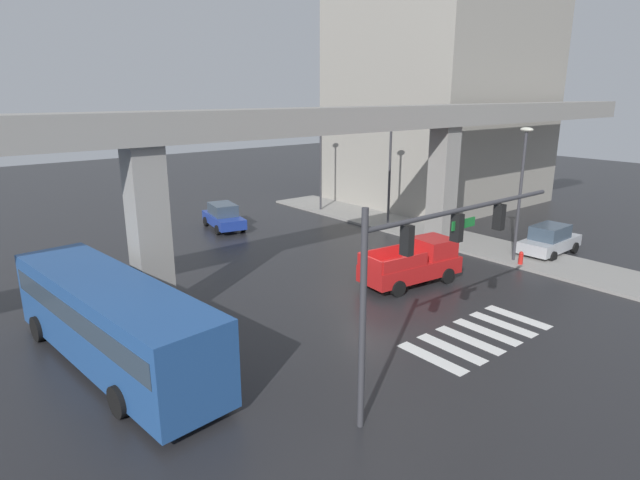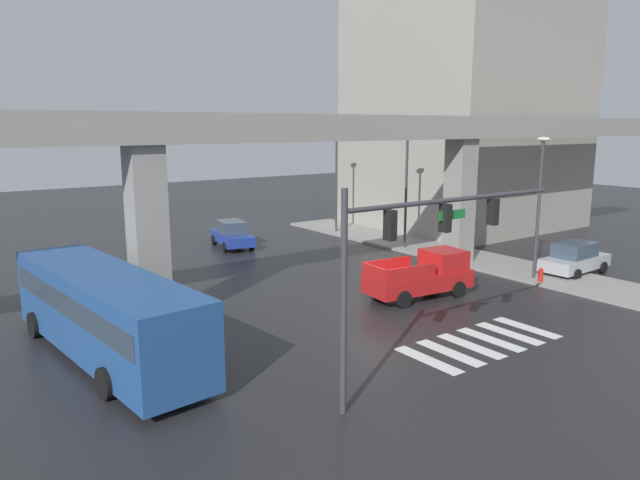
{
  "view_description": "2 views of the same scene",
  "coord_description": "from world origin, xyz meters",
  "px_view_note": "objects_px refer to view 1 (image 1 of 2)",
  "views": [
    {
      "loc": [
        -16.26,
        -16.11,
        8.93
      ],
      "look_at": [
        -0.32,
        3.41,
        1.87
      ],
      "focal_mm": 29.58,
      "sensor_mm": 36.0,
      "label": 1
    },
    {
      "loc": [
        -16.59,
        -18.68,
        7.76
      ],
      "look_at": [
        -0.94,
        2.98,
        2.55
      ],
      "focal_mm": 32.9,
      "sensor_mm": 36.0,
      "label": 2
    }
  ],
  "objects_px": {
    "sedan_silver": "(550,240)",
    "fire_hydrant": "(521,259)",
    "sedan_blue": "(223,216)",
    "pickup_truck": "(415,263)",
    "city_bus": "(111,317)",
    "street_lamp_far_north": "(321,152)",
    "street_lamp_near_corner": "(522,179)",
    "traffic_signal_mast": "(431,252)",
    "street_lamp_mid_block": "(390,162)"
  },
  "relations": [
    {
      "from": "sedan_silver",
      "to": "fire_hydrant",
      "type": "height_order",
      "value": "sedan_silver"
    },
    {
      "from": "sedan_silver",
      "to": "sedan_blue",
      "type": "distance_m",
      "value": 20.49
    },
    {
      "from": "pickup_truck",
      "to": "city_bus",
      "type": "bearing_deg",
      "value": 175.46
    },
    {
      "from": "sedan_silver",
      "to": "street_lamp_far_north",
      "type": "distance_m",
      "value": 17.71
    },
    {
      "from": "street_lamp_far_north",
      "to": "fire_hydrant",
      "type": "xyz_separation_m",
      "value": [
        -0.4,
        -17.27,
        -4.13
      ]
    },
    {
      "from": "fire_hydrant",
      "to": "city_bus",
      "type": "bearing_deg",
      "value": 171.43
    },
    {
      "from": "sedan_silver",
      "to": "street_lamp_near_corner",
      "type": "relative_size",
      "value": 0.6
    },
    {
      "from": "traffic_signal_mast",
      "to": "sedan_silver",
      "type": "bearing_deg",
      "value": 16.33
    },
    {
      "from": "street_lamp_near_corner",
      "to": "fire_hydrant",
      "type": "bearing_deg",
      "value": -121.55
    },
    {
      "from": "pickup_truck",
      "to": "street_lamp_far_north",
      "type": "height_order",
      "value": "street_lamp_far_north"
    },
    {
      "from": "fire_hydrant",
      "to": "pickup_truck",
      "type": "bearing_deg",
      "value": 162.74
    },
    {
      "from": "street_lamp_mid_block",
      "to": "traffic_signal_mast",
      "type": "bearing_deg",
      "value": -133.25
    },
    {
      "from": "street_lamp_mid_block",
      "to": "street_lamp_far_north",
      "type": "distance_m",
      "value": 7.2
    },
    {
      "from": "sedan_blue",
      "to": "street_lamp_mid_block",
      "type": "height_order",
      "value": "street_lamp_mid_block"
    },
    {
      "from": "traffic_signal_mast",
      "to": "street_lamp_mid_block",
      "type": "height_order",
      "value": "street_lamp_mid_block"
    },
    {
      "from": "city_bus",
      "to": "street_lamp_near_corner",
      "type": "relative_size",
      "value": 1.52
    },
    {
      "from": "sedan_blue",
      "to": "street_lamp_near_corner",
      "type": "height_order",
      "value": "street_lamp_near_corner"
    },
    {
      "from": "street_lamp_near_corner",
      "to": "street_lamp_far_north",
      "type": "distance_m",
      "value": 16.61
    },
    {
      "from": "sedan_silver",
      "to": "street_lamp_near_corner",
      "type": "distance_m",
      "value": 4.71
    },
    {
      "from": "street_lamp_near_corner",
      "to": "sedan_silver",
      "type": "bearing_deg",
      "value": -9.15
    },
    {
      "from": "pickup_truck",
      "to": "city_bus",
      "type": "height_order",
      "value": "city_bus"
    },
    {
      "from": "traffic_signal_mast",
      "to": "fire_hydrant",
      "type": "xyz_separation_m",
      "value": [
        13.52,
        4.73,
        -4.12
      ]
    },
    {
      "from": "pickup_truck",
      "to": "sedan_silver",
      "type": "height_order",
      "value": "pickup_truck"
    },
    {
      "from": "traffic_signal_mast",
      "to": "street_lamp_near_corner",
      "type": "height_order",
      "value": "street_lamp_near_corner"
    },
    {
      "from": "street_lamp_far_north",
      "to": "sedan_blue",
      "type": "bearing_deg",
      "value": -179.43
    },
    {
      "from": "pickup_truck",
      "to": "street_lamp_near_corner",
      "type": "xyz_separation_m",
      "value": [
        6.63,
        -1.28,
        3.57
      ]
    },
    {
      "from": "sedan_silver",
      "to": "fire_hydrant",
      "type": "xyz_separation_m",
      "value": [
        -3.28,
        -0.19,
        -0.42
      ]
    },
    {
      "from": "pickup_truck",
      "to": "traffic_signal_mast",
      "type": "bearing_deg",
      "value": -137.54
    },
    {
      "from": "fire_hydrant",
      "to": "street_lamp_far_north",
      "type": "bearing_deg",
      "value": 88.67
    },
    {
      "from": "pickup_truck",
      "to": "traffic_signal_mast",
      "type": "height_order",
      "value": "traffic_signal_mast"
    },
    {
      "from": "street_lamp_near_corner",
      "to": "fire_hydrant",
      "type": "distance_m",
      "value": 4.2
    },
    {
      "from": "traffic_signal_mast",
      "to": "fire_hydrant",
      "type": "height_order",
      "value": "traffic_signal_mast"
    },
    {
      "from": "street_lamp_near_corner",
      "to": "street_lamp_far_north",
      "type": "relative_size",
      "value": 1.0
    },
    {
      "from": "street_lamp_mid_block",
      "to": "sedan_silver",
      "type": "bearing_deg",
      "value": -73.77
    },
    {
      "from": "sedan_silver",
      "to": "fire_hydrant",
      "type": "relative_size",
      "value": 5.13
    },
    {
      "from": "street_lamp_far_north",
      "to": "fire_hydrant",
      "type": "height_order",
      "value": "street_lamp_far_north"
    },
    {
      "from": "traffic_signal_mast",
      "to": "street_lamp_mid_block",
      "type": "relative_size",
      "value": 1.2
    },
    {
      "from": "street_lamp_far_north",
      "to": "street_lamp_near_corner",
      "type": "bearing_deg",
      "value": -90.0
    },
    {
      "from": "pickup_truck",
      "to": "sedan_silver",
      "type": "relative_size",
      "value": 1.21
    },
    {
      "from": "pickup_truck",
      "to": "city_bus",
      "type": "relative_size",
      "value": 0.48
    },
    {
      "from": "street_lamp_far_north",
      "to": "pickup_truck",
      "type": "bearing_deg",
      "value": -113.4
    },
    {
      "from": "sedan_silver",
      "to": "street_lamp_mid_block",
      "type": "relative_size",
      "value": 0.6
    },
    {
      "from": "city_bus",
      "to": "sedan_blue",
      "type": "height_order",
      "value": "city_bus"
    },
    {
      "from": "sedan_blue",
      "to": "street_lamp_near_corner",
      "type": "distance_m",
      "value": 18.99
    },
    {
      "from": "sedan_blue",
      "to": "street_lamp_far_north",
      "type": "bearing_deg",
      "value": 0.57
    },
    {
      "from": "pickup_truck",
      "to": "street_lamp_mid_block",
      "type": "bearing_deg",
      "value": 50.78
    },
    {
      "from": "sedan_blue",
      "to": "street_lamp_far_north",
      "type": "distance_m",
      "value": 9.34
    },
    {
      "from": "street_lamp_near_corner",
      "to": "fire_hydrant",
      "type": "relative_size",
      "value": 8.52
    },
    {
      "from": "street_lamp_near_corner",
      "to": "street_lamp_far_north",
      "type": "xyz_separation_m",
      "value": [
        0.0,
        16.61,
        0.0
      ]
    },
    {
      "from": "city_bus",
      "to": "sedan_blue",
      "type": "distance_m",
      "value": 18.6
    }
  ]
}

